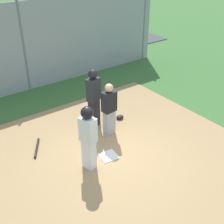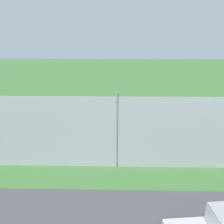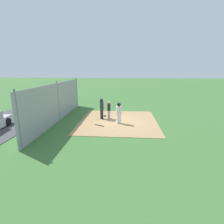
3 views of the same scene
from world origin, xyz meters
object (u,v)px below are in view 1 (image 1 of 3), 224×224
at_px(catcher, 109,109).
at_px(parked_car_green, 86,26).
at_px(umpire, 94,97).
at_px(runner, 88,134).
at_px(home_plate, 109,156).
at_px(catcher_mask, 120,117).
at_px(baseball_bat, 37,148).

height_order(catcher, parked_car_green, catcher).
bearing_deg(umpire, runner, -55.84).
distance_m(home_plate, parked_car_green, 11.36).
relative_size(home_plate, parked_car_green, 0.10).
height_order(umpire, catcher_mask, umpire).
bearing_deg(baseball_bat, home_plate, -105.22).
distance_m(runner, catcher_mask, 2.61).
bearing_deg(catcher, parked_car_green, 146.58).
height_order(umpire, parked_car_green, umpire).
height_order(runner, catcher_mask, runner).
relative_size(umpire, catcher_mask, 7.56).
bearing_deg(home_plate, catcher, -126.88).
distance_m(catcher_mask, parked_car_green, 9.54).
height_order(catcher, umpire, umpire).
bearing_deg(catcher_mask, parked_car_green, -115.74).
distance_m(home_plate, runner, 1.16).
height_order(umpire, baseball_bat, umpire).
distance_m(runner, baseball_bat, 1.91).
height_order(runner, parked_car_green, runner).
xyz_separation_m(home_plate, parked_car_green, (-5.53, -9.90, 0.57)).
bearing_deg(parked_car_green, baseball_bat, -120.00).
bearing_deg(catcher, home_plate, -41.91).
relative_size(catcher, parked_car_green, 0.36).
distance_m(umpire, parked_car_green, 9.79).
relative_size(runner, baseball_bat, 2.00).
xyz_separation_m(home_plate, baseball_bat, (1.38, -1.42, 0.02)).
bearing_deg(umpire, baseball_bat, -106.41).
distance_m(baseball_bat, parked_car_green, 10.96).
height_order(home_plate, runner, runner).
xyz_separation_m(baseball_bat, parked_car_green, (-6.91, -8.49, 0.55)).
bearing_deg(parked_car_green, catcher, -109.23).
relative_size(home_plate, catcher, 0.28).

